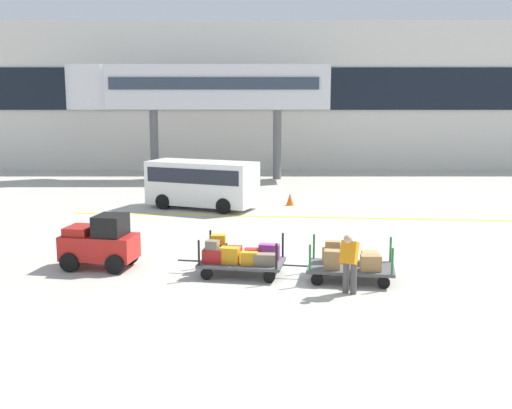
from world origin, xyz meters
TOP-DOWN VIEW (x-y plane):
  - ground_plane at (0.00, 0.00)m, footprint 120.00×120.00m
  - apron_lead_line at (2.26, 7.60)m, footprint 20.99×2.18m
  - terminal_building at (0.00, 25.98)m, footprint 61.51×2.51m
  - jet_bridge at (-4.50, 19.99)m, footprint 15.61×3.00m
  - baggage_tug at (-4.89, -0.09)m, footprint 2.26×1.54m
  - baggage_cart_lead at (-0.86, -0.81)m, footprint 3.08×1.78m
  - baggage_cart_middle at (2.14, -1.32)m, footprint 3.08×1.78m
  - baggage_handler at (1.93, -2.53)m, footprint 0.55×0.56m
  - shuttle_van at (-2.80, 9.80)m, footprint 5.16×3.59m
  - safety_cone_near at (1.16, 10.60)m, footprint 0.36×0.36m

SIDE VIEW (x-z plane):
  - ground_plane at x=0.00m, z-range 0.00..0.00m
  - apron_lead_line at x=2.26m, z-range 0.00..0.01m
  - safety_cone_near at x=1.16m, z-range 0.00..0.55m
  - baggage_cart_middle at x=2.14m, z-range -0.06..1.04m
  - baggage_cart_lead at x=-0.86m, z-range -0.03..1.07m
  - baggage_tug at x=-4.89m, z-range -0.04..1.54m
  - baggage_handler at x=1.93m, z-range 0.08..1.65m
  - shuttle_van at x=-2.80m, z-range 0.19..2.28m
  - terminal_building at x=0.00m, z-range 0.01..9.96m
  - jet_bridge at x=-4.50m, z-range 2.03..8.83m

